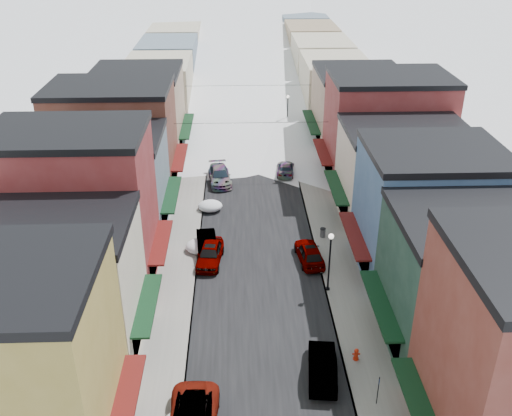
{
  "coord_description": "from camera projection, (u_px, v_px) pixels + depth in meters",
  "views": [
    {
      "loc": [
        -1.59,
        -17.87,
        25.68
      ],
      "look_at": [
        0.0,
        26.71,
        2.84
      ],
      "focal_mm": 40.0,
      "sensor_mm": 36.0,
      "label": 1
    }
  ],
  "objects": [
    {
      "name": "distant_blocks",
      "position": [
        245.0,
        56.0,
        99.66
      ],
      "size": [
        34.0,
        55.0,
        8.0
      ],
      "color": "gray",
      "rests_on": "ground"
    },
    {
      "name": "bldg_r_brick_far",
      "position": [
        386.0,
        128.0,
        60.17
      ],
      "size": [
        13.3,
        9.2,
        11.5
      ],
      "color": "maroon",
      "rests_on": "ground"
    },
    {
      "name": "bldg_l_yellow",
      "position": [
        6.0,
        369.0,
        28.17
      ],
      "size": [
        11.3,
        8.7,
        11.5
      ],
      "color": "#AF9540",
      "rests_on": "ground"
    },
    {
      "name": "bldg_l_brick_far",
      "position": [
        114.0,
        137.0,
        58.5
      ],
      "size": [
        13.3,
        9.2,
        11.0
      ],
      "color": "#5E2B1E",
      "rests_on": "ground"
    },
    {
      "name": "bldg_r_tan",
      "position": [
        357.0,
        109.0,
        69.49
      ],
      "size": [
        11.3,
        11.2,
        9.5
      ],
      "color": "#90745F",
      "rests_on": "ground"
    },
    {
      "name": "sidewalk_right",
      "position": [
        294.0,
        118.0,
        81.2
      ],
      "size": [
        3.2,
        160.0,
        0.15
      ],
      "primitive_type": "cube",
      "color": "gray",
      "rests_on": "ground"
    },
    {
      "name": "bldg_r_cream",
      "position": [
        402.0,
        173.0,
        52.72
      ],
      "size": [
        12.3,
        9.2,
        9.0
      ],
      "color": "beige",
      "rests_on": "ground"
    },
    {
      "name": "bldg_l_brick_near",
      "position": [
        76.0,
        208.0,
        42.6
      ],
      "size": [
        12.3,
        8.2,
        12.5
      ],
      "color": "maroon",
      "rests_on": "ground"
    },
    {
      "name": "streetlamp_far",
      "position": [
        288.0,
        108.0,
        75.32
      ],
      "size": [
        0.39,
        0.39,
        4.72
      ],
      "color": "black",
      "rests_on": "sidewalk_right"
    },
    {
      "name": "curb_left",
      "position": [
        212.0,
        119.0,
        80.83
      ],
      "size": [
        0.1,
        160.0,
        0.15
      ],
      "primitive_type": "cube",
      "color": "slate",
      "rests_on": "ground"
    },
    {
      "name": "bldg_r_green",
      "position": [
        469.0,
        282.0,
        36.58
      ],
      "size": [
        11.3,
        9.2,
        9.5
      ],
      "color": "#1C3A2F",
      "rests_on": "ground"
    },
    {
      "name": "fire_hydrant",
      "position": [
        356.0,
        355.0,
        36.7
      ],
      "size": [
        0.5,
        0.38,
        0.85
      ],
      "color": "red",
      "rests_on": "sidewalk_right"
    },
    {
      "name": "trash_can",
      "position": [
        323.0,
        233.0,
        50.79
      ],
      "size": [
        0.5,
        0.5,
        0.85
      ],
      "color": "#595B5E",
      "rests_on": "sidewalk_right"
    },
    {
      "name": "car_silver_sedan",
      "position": [
        210.0,
        254.0,
        47.18
      ],
      "size": [
        2.47,
        4.97,
        1.63
      ],
      "primitive_type": "imported",
      "rotation": [
        0.0,
        0.0,
        -0.12
      ],
      "color": "gray",
      "rests_on": "ground"
    },
    {
      "name": "bldg_l_cream",
      "position": [
        57.0,
        286.0,
        36.19
      ],
      "size": [
        11.3,
        8.2,
        9.5
      ],
      "color": "beige",
      "rests_on": "ground"
    },
    {
      "name": "car_black_sedan",
      "position": [
        285.0,
        168.0,
        63.5
      ],
      "size": [
        2.32,
        4.74,
        1.33
      ],
      "primitive_type": "imported",
      "rotation": [
        0.0,
        0.0,
        3.04
      ],
      "color": "black",
      "rests_on": "ground"
    },
    {
      "name": "snow_pile_mid",
      "position": [
        201.0,
        246.0,
        48.86
      ],
      "size": [
        2.56,
        2.77,
        1.08
      ],
      "color": "white",
      "rests_on": "ground"
    },
    {
      "name": "curb_right",
      "position": [
        283.0,
        118.0,
        81.15
      ],
      "size": [
        0.1,
        160.0,
        0.15
      ],
      "primitive_type": "cube",
      "color": "slate",
      "rests_on": "ground"
    },
    {
      "name": "bldg_l_grayblue",
      "position": [
        108.0,
        182.0,
        50.98
      ],
      "size": [
        11.3,
        9.2,
        9.0
      ],
      "color": "slate",
      "rests_on": "ground"
    },
    {
      "name": "car_green_sedan",
      "position": [
        322.0,
        366.0,
        35.39
      ],
      "size": [
        2.21,
        4.99,
        1.59
      ],
      "primitive_type": "imported",
      "rotation": [
        0.0,
        0.0,
        3.03
      ],
      "color": "black",
      "rests_on": "ground"
    },
    {
      "name": "snow_pile_far",
      "position": [
        210.0,
        206.0,
        55.74
      ],
      "size": [
        2.39,
        2.67,
        1.01
      ],
      "color": "white",
      "rests_on": "ground"
    },
    {
      "name": "car_dark_hatch",
      "position": [
        207.0,
        244.0,
        48.6
      ],
      "size": [
        2.07,
        4.75,
        1.52
      ],
      "primitive_type": "imported",
      "rotation": [
        0.0,
        0.0,
        0.1
      ],
      "color": "black",
      "rests_on": "ground"
    },
    {
      "name": "bldg_l_tan",
      "position": [
        139.0,
        112.0,
        67.65
      ],
      "size": [
        11.3,
        11.2,
        10.0
      ],
      "color": "#9E8267",
      "rests_on": "ground"
    },
    {
      "name": "sidewalk_left",
      "position": [
        201.0,
        119.0,
        80.78
      ],
      "size": [
        3.2,
        160.0,
        0.15
      ],
      "primitive_type": "cube",
      "color": "gray",
      "rests_on": "ground"
    },
    {
      "name": "streetlamp_near",
      "position": [
        330.0,
        255.0,
        42.39
      ],
      "size": [
        0.41,
        0.41,
        4.9
      ],
      "color": "black",
      "rests_on": "sidewalk_right"
    },
    {
      "name": "car_silver_wagon",
      "position": [
        220.0,
        176.0,
        61.43
      ],
      "size": [
        2.89,
        5.7,
        1.59
      ],
      "primitive_type": "imported",
      "rotation": [
        0.0,
        0.0,
        0.12
      ],
      "color": "#9C9FA4",
      "rests_on": "ground"
    },
    {
      "name": "parking_sign",
      "position": [
        378.0,
        388.0,
        32.98
      ],
      "size": [
        0.09,
        0.27,
        2.04
      ],
      "color": "black",
      "rests_on": "sidewalk_right"
    },
    {
      "name": "car_lane_silver",
      "position": [
        232.0,
        137.0,
        72.31
      ],
      "size": [
        2.21,
        4.42,
        1.45
      ],
      "primitive_type": "imported",
      "rotation": [
        0.0,
        0.0,
        0.12
      ],
      "color": "#9FA0A7",
      "rests_on": "ground"
    },
    {
      "name": "car_lane_white",
      "position": [
        255.0,
        112.0,
        81.22
      ],
      "size": [
        2.9,
        5.99,
        1.64
      ],
      "primitive_type": "imported",
      "rotation": [
        0.0,
        0.0,
        3.11
      ],
      "color": "#BBBBBD",
      "rests_on": "ground"
    },
    {
      "name": "car_gray_suv",
      "position": [
        310.0,
        253.0,
        47.31
      ],
      "size": [
        2.39,
        4.88,
        1.6
      ],
      "primitive_type": "imported",
      "rotation": [
        0.0,
        0.0,
        3.25
      ],
      "color": "gray",
      "rests_on": "ground"
    },
    {
      "name": "road",
      "position": [
        248.0,
        119.0,
        81.02
      ],
      "size": [
        10.0,
        160.0,
        0.01
      ],
      "primitive_type": "cube",
      "color": "black",
      "rests_on": "ground"
    },
    {
      "name": "overhead_cables",
      "position": [
        250.0,
        102.0,
        67.08
      ],
      "size": [
        16.4,
        15.04,
        0.04
      ],
      "color": "black",
      "rests_on": "ground"
    },
    {
      "name": "bldg_r_blue",
      "position": [
        428.0,
        211.0,
        44.36
      ],
      "size": [
        11.3,
        9.2,
        10.5
      ],
      "color": "#3E5F8D",
      "rests_on": "ground"
    }
  ]
}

